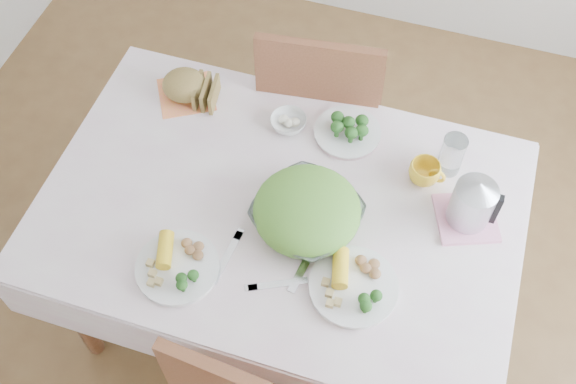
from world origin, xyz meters
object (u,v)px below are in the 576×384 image
(dining_table, at_px, (281,263))
(chair_far, at_px, (323,108))
(salad_bowl, at_px, (307,215))
(yellow_mug, at_px, (424,173))
(electric_kettle, at_px, (474,198))
(dinner_plate_left, at_px, (178,268))
(dinner_plate_right, at_px, (353,287))

(dining_table, bearing_deg, chair_far, 93.45)
(salad_bowl, relative_size, yellow_mug, 3.05)
(dining_table, xyz_separation_m, yellow_mug, (0.41, 0.23, 0.43))
(dining_table, relative_size, chair_far, 1.38)
(yellow_mug, bearing_deg, electric_kettle, -33.98)
(salad_bowl, xyz_separation_m, dinner_plate_left, (-0.32, -0.27, -0.03))
(yellow_mug, relative_size, electric_kettle, 0.56)
(chair_far, distance_m, dinner_plate_left, 1.05)
(dinner_plate_left, distance_m, dinner_plate_right, 0.52)
(dinner_plate_right, relative_size, electric_kettle, 1.44)
(salad_bowl, relative_size, electric_kettle, 1.71)
(electric_kettle, bearing_deg, dinner_plate_left, -127.30)
(dinner_plate_left, bearing_deg, yellow_mug, 40.67)
(dining_table, bearing_deg, yellow_mug, 29.83)
(electric_kettle, bearing_deg, yellow_mug, 169.88)
(dining_table, bearing_deg, salad_bowl, -17.63)
(dining_table, relative_size, salad_bowl, 4.51)
(dining_table, xyz_separation_m, electric_kettle, (0.56, 0.13, 0.51))
(dining_table, relative_size, dinner_plate_right, 5.33)
(dining_table, height_order, salad_bowl, salad_bowl)
(chair_far, relative_size, dinner_plate_right, 3.85)
(salad_bowl, relative_size, dinner_plate_right, 1.18)
(electric_kettle, bearing_deg, salad_bowl, -137.52)
(dining_table, xyz_separation_m, dinner_plate_right, (0.29, -0.21, 0.40))
(chair_far, distance_m, salad_bowl, 0.80)
(chair_far, bearing_deg, dinner_plate_left, 72.92)
(dinner_plate_right, bearing_deg, electric_kettle, 50.79)
(dinner_plate_left, bearing_deg, dinner_plate_right, 10.75)
(dining_table, xyz_separation_m, salad_bowl, (0.10, -0.03, 0.43))
(dinner_plate_right, bearing_deg, yellow_mug, 75.35)
(yellow_mug, xyz_separation_m, electric_kettle, (0.16, -0.11, 0.08))
(salad_bowl, height_order, electric_kettle, electric_kettle)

